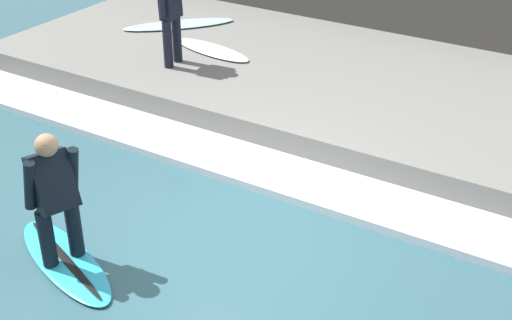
# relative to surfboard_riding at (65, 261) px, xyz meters

# --- Properties ---
(ground_plane) EXTENTS (28.00, 28.00, 0.00)m
(ground_plane) POSITION_rel_surfboard_riding_xyz_m (1.25, -1.21, -0.03)
(ground_plane) COLOR #335B66
(concrete_ledge) EXTENTS (4.40, 12.69, 0.42)m
(concrete_ledge) POSITION_rel_surfboard_riding_xyz_m (5.39, -1.21, 0.18)
(concrete_ledge) COLOR slate
(concrete_ledge) RESTS_ON ground_plane
(back_wall) EXTENTS (0.50, 13.33, 1.64)m
(back_wall) POSITION_rel_surfboard_riding_xyz_m (7.84, -1.21, 0.79)
(back_wall) COLOR #474442
(back_wall) RESTS_ON ground_plane
(wave_foam_crest) EXTENTS (0.92, 12.06, 0.10)m
(wave_foam_crest) POSITION_rel_surfboard_riding_xyz_m (2.73, -1.21, 0.02)
(wave_foam_crest) COLOR silver
(wave_foam_crest) RESTS_ON ground_plane
(surfboard_riding) EXTENTS (1.15, 1.91, 0.07)m
(surfboard_riding) POSITION_rel_surfboard_riding_xyz_m (0.00, 0.00, 0.00)
(surfboard_riding) COLOR #2DADD1
(surfboard_riding) RESTS_ON ground_plane
(surfer_riding) EXTENTS (0.54, 0.55, 1.48)m
(surfer_riding) POSITION_rel_surfboard_riding_xyz_m (0.00, -0.00, 0.85)
(surfer_riding) COLOR black
(surfer_riding) RESTS_ON surfboard_riding
(surfer_waiting_near) EXTENTS (0.52, 0.27, 1.52)m
(surfer_waiting_near) POSITION_rel_surfboard_riding_xyz_m (4.33, 1.84, 1.24)
(surfer_waiting_near) COLOR black
(surfer_waiting_near) RESTS_ON concrete_ledge
(surfboard_waiting_near) EXTENTS (0.76, 1.68, 0.06)m
(surfboard_waiting_near) POSITION_rel_surfboard_riding_xyz_m (5.13, 1.64, 0.42)
(surfboard_waiting_near) COLOR silver
(surfboard_waiting_near) RESTS_ON concrete_ledge
(surfboard_spare) EXTENTS (1.86, 1.75, 0.06)m
(surfboard_spare) POSITION_rel_surfboard_riding_xyz_m (5.89, 2.91, 0.42)
(surfboard_spare) COLOR silver
(surfboard_spare) RESTS_ON concrete_ledge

